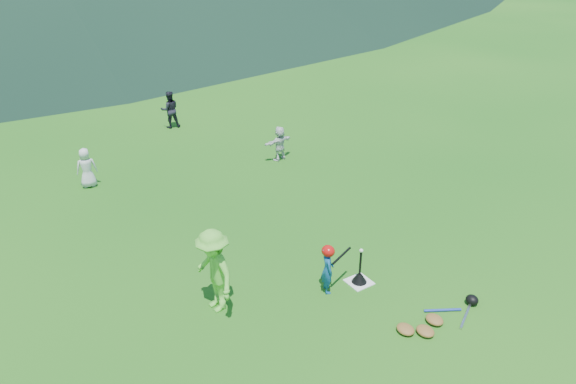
# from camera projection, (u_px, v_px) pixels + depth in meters

# --- Properties ---
(ground) EXTENTS (120.00, 120.00, 0.00)m
(ground) POSITION_uv_depth(u_px,v_px,m) (359.00, 282.00, 10.90)
(ground) COLOR #155714
(ground) RESTS_ON ground
(home_plate) EXTENTS (0.45, 0.45, 0.02)m
(home_plate) POSITION_uv_depth(u_px,v_px,m) (359.00, 282.00, 10.89)
(home_plate) COLOR silver
(home_plate) RESTS_ON ground
(baseball) EXTENTS (0.08, 0.08, 0.08)m
(baseball) POSITION_uv_depth(u_px,v_px,m) (361.00, 251.00, 10.56)
(baseball) COLOR white
(baseball) RESTS_ON batting_tee
(batter_child) EXTENTS (0.35, 0.42, 0.98)m
(batter_child) POSITION_uv_depth(u_px,v_px,m) (327.00, 269.00, 10.45)
(batter_child) COLOR #144F89
(batter_child) RESTS_ON ground
(adult_coach) EXTENTS (0.64, 1.07, 1.62)m
(adult_coach) POSITION_uv_depth(u_px,v_px,m) (214.00, 271.00, 9.85)
(adult_coach) COLOR #63C63A
(adult_coach) RESTS_ON ground
(fielder_a) EXTENTS (0.57, 0.42, 1.05)m
(fielder_a) POSITION_uv_depth(u_px,v_px,m) (87.00, 168.00, 14.34)
(fielder_a) COLOR silver
(fielder_a) RESTS_ON ground
(fielder_b) EXTENTS (0.68, 0.58, 1.21)m
(fielder_b) POSITION_uv_depth(u_px,v_px,m) (170.00, 110.00, 18.10)
(fielder_b) COLOR black
(fielder_b) RESTS_ON ground
(fielder_d) EXTENTS (0.96, 0.42, 1.00)m
(fielder_d) POSITION_uv_depth(u_px,v_px,m) (280.00, 143.00, 15.86)
(fielder_d) COLOR silver
(fielder_d) RESTS_ON ground
(batting_tee) EXTENTS (0.30, 0.30, 0.68)m
(batting_tee) POSITION_uv_depth(u_px,v_px,m) (359.00, 277.00, 10.84)
(batting_tee) COLOR black
(batting_tee) RESTS_ON home_plate
(batter_gear) EXTENTS (0.72, 0.29, 0.34)m
(batter_gear) POSITION_uv_depth(u_px,v_px,m) (329.00, 251.00, 10.28)
(batter_gear) COLOR #B40E0C
(batter_gear) RESTS_ON ground
(equipment_pile) EXTENTS (1.80, 0.74, 0.19)m
(equipment_pile) POSITION_uv_depth(u_px,v_px,m) (435.00, 320.00, 9.82)
(equipment_pile) COLOR olive
(equipment_pile) RESTS_ON ground
(outfield_fence) EXTENTS (70.07, 0.08, 1.33)m
(outfield_fence) POSITION_uv_depth(u_px,v_px,m) (36.00, 20.00, 31.29)
(outfield_fence) COLOR gray
(outfield_fence) RESTS_ON ground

